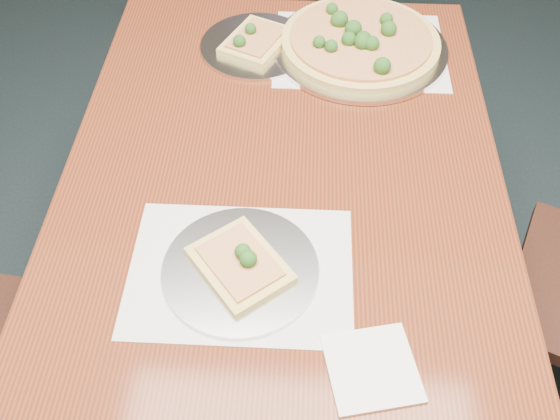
{
  "coord_description": "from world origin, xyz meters",
  "views": [
    {
      "loc": [
        -0.03,
        -0.33,
        1.67
      ],
      "look_at": [
        -0.07,
        0.45,
        0.75
      ],
      "focal_mm": 40.0,
      "sensor_mm": 36.0,
      "label": 1
    }
  ],
  "objects_px": {
    "dining_table": "(280,239)",
    "chair_far": "(310,2)",
    "pizza_pan": "(360,42)",
    "slice_plate_near": "(240,267)",
    "slice_plate_far": "(256,43)"
  },
  "relations": [
    {
      "from": "pizza_pan",
      "to": "slice_plate_near",
      "type": "xyz_separation_m",
      "value": [
        -0.23,
        -0.68,
        -0.01
      ]
    },
    {
      "from": "dining_table",
      "to": "chair_far",
      "type": "relative_size",
      "value": 1.65
    },
    {
      "from": "chair_far",
      "to": "slice_plate_far",
      "type": "height_order",
      "value": "chair_far"
    },
    {
      "from": "dining_table",
      "to": "chair_far",
      "type": "xyz_separation_m",
      "value": [
        0.05,
        1.13,
        -0.14
      ]
    },
    {
      "from": "dining_table",
      "to": "slice_plate_far",
      "type": "relative_size",
      "value": 5.36
    },
    {
      "from": "slice_plate_near",
      "to": "slice_plate_far",
      "type": "bearing_deg",
      "value": 91.91
    },
    {
      "from": "chair_far",
      "to": "slice_plate_near",
      "type": "distance_m",
      "value": 1.31
    },
    {
      "from": "chair_far",
      "to": "slice_plate_near",
      "type": "xyz_separation_m",
      "value": [
        -0.11,
        -1.28,
        0.25
      ]
    },
    {
      "from": "dining_table",
      "to": "chair_far",
      "type": "distance_m",
      "value": 1.14
    },
    {
      "from": "chair_far",
      "to": "slice_plate_far",
      "type": "bearing_deg",
      "value": -99.42
    },
    {
      "from": "slice_plate_near",
      "to": "slice_plate_far",
      "type": "height_order",
      "value": "slice_plate_near"
    },
    {
      "from": "pizza_pan",
      "to": "slice_plate_far",
      "type": "xyz_separation_m",
      "value": [
        -0.26,
        0.0,
        -0.01
      ]
    },
    {
      "from": "pizza_pan",
      "to": "slice_plate_far",
      "type": "height_order",
      "value": "pizza_pan"
    },
    {
      "from": "dining_table",
      "to": "slice_plate_far",
      "type": "height_order",
      "value": "slice_plate_far"
    },
    {
      "from": "dining_table",
      "to": "slice_plate_near",
      "type": "bearing_deg",
      "value": -113.12
    }
  ]
}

